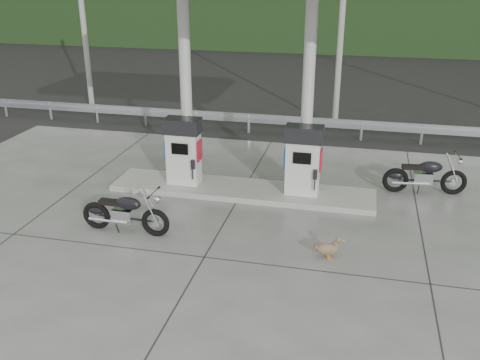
% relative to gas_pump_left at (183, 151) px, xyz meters
% --- Properties ---
extents(ground, '(160.00, 160.00, 0.00)m').
position_rel_gas_pump_left_xyz_m(ground, '(1.60, -2.50, -1.07)').
color(ground, black).
rests_on(ground, ground).
extents(forecourt_apron, '(18.00, 14.00, 0.02)m').
position_rel_gas_pump_left_xyz_m(forecourt_apron, '(1.60, -2.50, -1.06)').
color(forecourt_apron, '#62625E').
rests_on(forecourt_apron, ground).
extents(pump_island, '(7.00, 1.40, 0.15)m').
position_rel_gas_pump_left_xyz_m(pump_island, '(1.60, 0.00, -0.98)').
color(pump_island, gray).
rests_on(pump_island, forecourt_apron).
extents(gas_pump_left, '(0.95, 0.55, 1.80)m').
position_rel_gas_pump_left_xyz_m(gas_pump_left, '(0.00, 0.00, 0.00)').
color(gas_pump_left, silver).
rests_on(gas_pump_left, pump_island).
extents(gas_pump_right, '(0.95, 0.55, 1.80)m').
position_rel_gas_pump_left_xyz_m(gas_pump_right, '(3.20, 0.00, 0.00)').
color(gas_pump_right, silver).
rests_on(gas_pump_right, pump_island).
extents(canopy_column_left, '(0.30, 0.30, 5.00)m').
position_rel_gas_pump_left_xyz_m(canopy_column_left, '(0.00, 0.40, 1.60)').
color(canopy_column_left, silver).
rests_on(canopy_column_left, pump_island).
extents(canopy_column_right, '(0.30, 0.30, 5.00)m').
position_rel_gas_pump_left_xyz_m(canopy_column_right, '(3.20, 0.40, 1.60)').
color(canopy_column_right, silver).
rests_on(canopy_column_right, pump_island).
extents(guardrail, '(26.00, 0.16, 1.42)m').
position_rel_gas_pump_left_xyz_m(guardrail, '(1.60, 5.50, -0.36)').
color(guardrail, '#A7AAAF').
rests_on(guardrail, ground).
extents(road, '(60.00, 7.00, 0.01)m').
position_rel_gas_pump_left_xyz_m(road, '(1.60, 9.00, -1.07)').
color(road, black).
rests_on(road, ground).
extents(utility_pole_a, '(0.22, 0.22, 8.00)m').
position_rel_gas_pump_left_xyz_m(utility_pole_a, '(-6.40, 7.00, 2.93)').
color(utility_pole_a, gray).
rests_on(utility_pole_a, ground).
extents(utility_pole_b, '(0.22, 0.22, 8.00)m').
position_rel_gas_pump_left_xyz_m(utility_pole_b, '(3.60, 7.00, 2.93)').
color(utility_pole_b, gray).
rests_on(utility_pole_b, ground).
extents(tree_band, '(80.00, 6.00, 6.00)m').
position_rel_gas_pump_left_xyz_m(tree_band, '(1.60, 27.50, 1.93)').
color(tree_band, black).
rests_on(tree_band, ground).
extents(forested_hills, '(100.00, 40.00, 140.00)m').
position_rel_gas_pump_left_xyz_m(forested_hills, '(1.60, 57.50, -1.07)').
color(forested_hills, black).
rests_on(forested_hills, ground).
extents(motorcycle_left, '(2.00, 0.68, 0.94)m').
position_rel_gas_pump_left_xyz_m(motorcycle_left, '(-0.46, -2.80, -0.58)').
color(motorcycle_left, black).
rests_on(motorcycle_left, forecourt_apron).
extents(motorcycle_right, '(2.10, 0.88, 0.97)m').
position_rel_gas_pump_left_xyz_m(motorcycle_right, '(6.33, 1.09, -0.57)').
color(motorcycle_right, black).
rests_on(motorcycle_right, forecourt_apron).
extents(duck, '(0.59, 0.30, 0.41)m').
position_rel_gas_pump_left_xyz_m(duck, '(4.09, -2.95, -0.84)').
color(duck, brown).
rests_on(duck, forecourt_apron).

